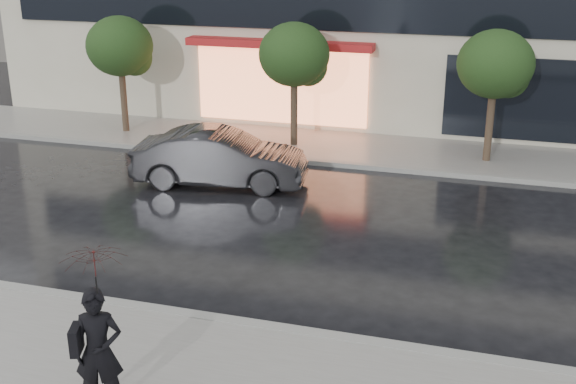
% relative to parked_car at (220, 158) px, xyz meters
% --- Properties ---
extents(ground, '(120.00, 120.00, 0.00)m').
position_rel_parked_car_xyz_m(ground, '(3.96, -6.00, -0.77)').
color(ground, black).
rests_on(ground, ground).
extents(sidewalk_far, '(60.00, 3.50, 0.12)m').
position_rel_parked_car_xyz_m(sidewalk_far, '(3.96, 4.25, -0.71)').
color(sidewalk_far, slate).
rests_on(sidewalk_far, ground).
extents(curb_near, '(60.00, 0.25, 0.14)m').
position_rel_parked_car_xyz_m(curb_near, '(3.96, -7.00, -0.70)').
color(curb_near, gray).
rests_on(curb_near, ground).
extents(curb_far, '(60.00, 0.25, 0.14)m').
position_rel_parked_car_xyz_m(curb_far, '(3.96, 2.50, -0.70)').
color(curb_far, gray).
rests_on(curb_far, ground).
extents(tree_far_west, '(2.20, 2.20, 3.99)m').
position_rel_parked_car_xyz_m(tree_far_west, '(-4.98, 4.03, 2.15)').
color(tree_far_west, '#33261C').
rests_on(tree_far_west, ground).
extents(tree_mid_west, '(2.20, 2.20, 3.99)m').
position_rel_parked_car_xyz_m(tree_mid_west, '(1.02, 4.03, 2.15)').
color(tree_mid_west, '#33261C').
rests_on(tree_mid_west, ground).
extents(tree_mid_east, '(2.20, 2.20, 3.99)m').
position_rel_parked_car_xyz_m(tree_mid_east, '(7.02, 4.03, 2.15)').
color(tree_mid_east, '#33261C').
rests_on(tree_mid_east, ground).
extents(parked_car, '(4.86, 2.26, 1.54)m').
position_rel_parked_car_xyz_m(parked_car, '(0.00, 0.00, 0.00)').
color(parked_car, black).
rests_on(parked_car, ground).
extents(pedestrian_with_umbrella, '(1.13, 1.14, 2.51)m').
position_rel_parked_car_xyz_m(pedestrian_with_umbrella, '(2.06, -9.83, 0.90)').
color(pedestrian_with_umbrella, black).
rests_on(pedestrian_with_umbrella, sidewalk_near).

